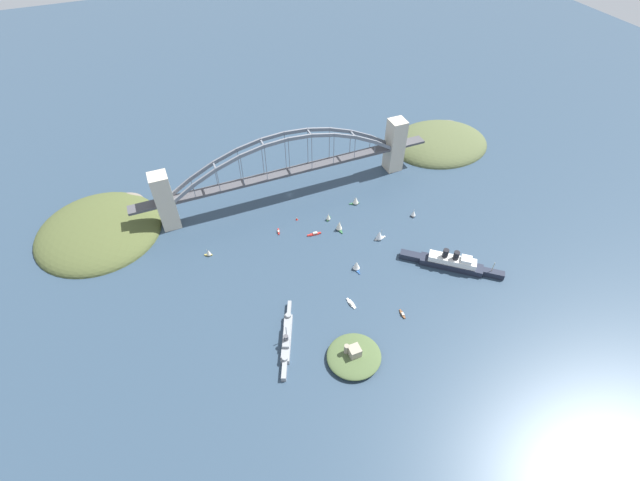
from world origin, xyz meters
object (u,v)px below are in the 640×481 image
small_boat_6 (315,234)px  small_boat_9 (328,217)px  small_boat_7 (402,314)px  small_boat_8 (279,232)px  fort_island_mid_harbor (354,356)px  small_boat_0 (339,225)px  seaplane_taxiing_near_bridge (287,174)px  small_boat_4 (356,200)px  small_boat_10 (351,304)px  small_boat_1 (414,213)px  small_boat_2 (357,265)px  ocean_liner (451,263)px  channel_marker_buoy (297,219)px  small_boat_3 (209,253)px  naval_cruiser (287,338)px  harbor_arch_bridge (288,170)px  small_boat_5 (379,235)px

small_boat_6 → small_boat_9: (-19.39, -13.37, 2.82)m
small_boat_7 → small_boat_8: size_ratio=1.09×
fort_island_mid_harbor → small_boat_0: 131.83m
seaplane_taxiing_near_bridge → small_boat_8: size_ratio=1.05×
small_boat_0 → small_boat_4: 40.35m
small_boat_8 → small_boat_10: small_boat_8 is taller
fort_island_mid_harbor → small_boat_1: bearing=-135.6°
small_boat_0 → small_boat_2: (6.20, 48.81, -0.81)m
seaplane_taxiing_near_bridge → small_boat_7: bearing=96.5°
ocean_liner → small_boat_1: size_ratio=9.37×
small_boat_10 → channel_marker_buoy: 108.04m
ocean_liner → small_boat_1: (-4.33, -67.33, -1.83)m
small_boat_3 → small_boat_9: size_ratio=0.91×
naval_cruiser → small_boat_6: (-60.17, -95.07, -2.16)m
seaplane_taxiing_near_bridge → small_boat_2: (-10.64, 144.72, 2.74)m
fort_island_mid_harbor → small_boat_6: size_ratio=3.00×
fort_island_mid_harbor → small_boat_4: size_ratio=3.90×
small_boat_1 → small_boat_10: 120.85m
small_boat_1 → small_boat_4: size_ratio=0.75×
ocean_liner → small_boat_8: (120.22, -95.23, -4.51)m
small_boat_2 → small_boat_8: bearing=-55.4°
small_boat_10 → fort_island_mid_harbor: bearing=66.6°
seaplane_taxiing_near_bridge → channel_marker_buoy: seaplane_taxiing_near_bridge is taller
harbor_arch_bridge → channel_marker_buoy: harbor_arch_bridge is taller
small_boat_4 → small_boat_9: small_boat_4 is taller
small_boat_8 → small_boat_5: bearing=151.9°
small_boat_0 → small_boat_8: bearing=-19.1°
small_boat_6 → small_boat_8: (29.09, -15.49, -0.16)m
naval_cruiser → channel_marker_buoy: bearing=-113.5°
small_boat_2 → small_boat_3: bearing=-29.5°
small_boat_6 → small_boat_7: bearing=105.3°
small_boat_7 → small_boat_10: bearing=-37.1°
seaplane_taxiing_near_bridge → small_boat_2: 145.13m
ocean_liner → small_boat_10: bearing=2.1°
seaplane_taxiing_near_bridge → small_boat_1: bearing=130.1°
harbor_arch_bridge → small_boat_7: 175.16m
ocean_liner → small_boat_9: ocean_liner is taller
fort_island_mid_harbor → small_boat_3: bearing=-62.3°
small_boat_5 → channel_marker_buoy: (59.25, -52.17, -3.94)m
naval_cruiser → small_boat_7: size_ratio=6.99×
ocean_liner → small_boat_0: bearing=-48.6°
harbor_arch_bridge → small_boat_1: 125.35m
small_boat_7 → small_boat_9: bearing=-85.3°
small_boat_1 → small_boat_5: small_boat_5 is taller
small_boat_0 → small_boat_6: bearing=-6.6°
harbor_arch_bridge → naval_cruiser: 170.52m
small_boat_2 → small_boat_7: size_ratio=1.25×
naval_cruiser → small_boat_8: 114.87m
naval_cruiser → small_boat_2: (-77.21, -43.59, 1.43)m
small_boat_10 → ocean_liner: bearing=-177.9°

